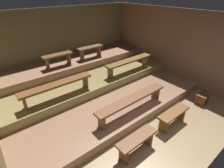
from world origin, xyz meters
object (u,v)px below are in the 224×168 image
bench_floor_right (173,115)px  bench_middle_right (129,62)px  bench_middle_left (57,86)px  wooden_crate_floor (202,99)px  bench_upper_left (58,57)px  bench_upper_right (90,49)px  bench_lower_center (132,100)px  bench_floor_left (137,141)px

bench_floor_right → bench_middle_right: size_ratio=0.50×
bench_middle_left → bench_middle_right: size_ratio=1.00×
wooden_crate_floor → bench_middle_right: bearing=110.7°
bench_upper_left → bench_upper_right: same height
bench_middle_right → bench_upper_right: 1.52m
bench_lower_center → bench_upper_left: 2.88m
bench_middle_right → bench_upper_left: bearing=144.4°
bench_middle_right → wooden_crate_floor: bench_middle_right is taller
bench_lower_center → bench_middle_right: bench_middle_right is taller
bench_floor_left → bench_upper_right: size_ratio=0.98×
bench_floor_right → bench_lower_center: bench_lower_center is taller
bench_upper_left → bench_upper_right: bearing=0.0°
bench_upper_right → bench_lower_center: bearing=-102.4°
bench_floor_right → bench_upper_right: (-0.01, 3.57, 0.73)m
bench_upper_left → wooden_crate_floor: 4.60m
bench_floor_left → bench_upper_right: 3.85m
bench_floor_right → bench_lower_center: (-0.62, 0.80, 0.28)m
bench_upper_left → bench_upper_right: size_ratio=1.00×
bench_middle_left → bench_upper_left: bearing=64.4°
bench_floor_left → bench_floor_right: (1.27, 0.00, 0.00)m
bench_lower_center → bench_middle_right: (1.26, 1.42, 0.24)m
bench_middle_right → bench_upper_right: (-0.65, 1.36, 0.22)m
bench_upper_left → bench_middle_left: bearing=-115.6°
bench_floor_left → bench_middle_right: 2.96m
bench_floor_right → bench_middle_right: (0.64, 2.21, 0.52)m
bench_middle_left → bench_upper_right: bearing=35.6°
bench_floor_right → wooden_crate_floor: (1.48, -0.01, -0.17)m
bench_floor_left → wooden_crate_floor: bench_floor_left is taller
bench_lower_center → bench_middle_left: bearing=132.1°
bench_floor_right → wooden_crate_floor: bench_floor_right is taller
bench_middle_right → wooden_crate_floor: size_ratio=6.56×
bench_middle_right → wooden_crate_floor: (0.84, -2.23, -0.69)m
bench_middle_left → bench_middle_right: (2.54, 0.00, 0.00)m
bench_middle_left → wooden_crate_floor: (3.38, -2.23, -0.69)m
bench_floor_left → bench_upper_left: (0.01, 3.57, 0.73)m
bench_upper_right → bench_floor_left: bearing=-109.4°
bench_upper_right → bench_upper_left: bearing=180.0°
bench_lower_center → bench_middle_right: bearing=48.3°
bench_floor_left → bench_lower_center: (0.64, 0.80, 0.28)m
bench_upper_left → bench_upper_right: 1.24m
bench_lower_center → bench_middle_left: bench_middle_left is taller
bench_middle_left → bench_upper_left: bench_upper_left is taller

